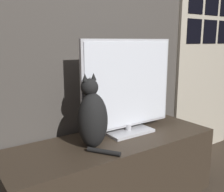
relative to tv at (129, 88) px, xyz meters
name	(u,v)px	position (x,y,z in m)	size (l,w,h in m)	color
wall_back	(88,17)	(-0.17, 0.25, 0.49)	(4.80, 0.05, 2.60)	#47423D
tv_stand	(113,172)	(-0.17, -0.06, -0.57)	(1.49, 0.52, 0.48)	#33281E
tv	(129,88)	(0.00, 0.00, 0.00)	(0.75, 0.20, 0.67)	#B7B7BC
cat	(92,118)	(-0.35, -0.08, -0.14)	(0.19, 0.31, 0.46)	black
door	(207,50)	(1.16, 0.21, 0.24)	(0.84, 0.04, 2.05)	#B2A893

